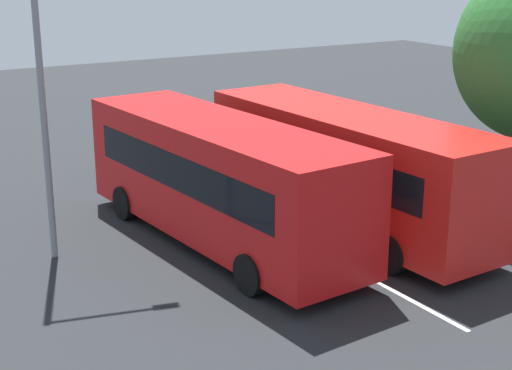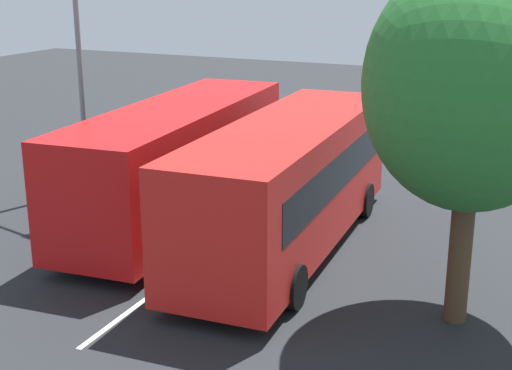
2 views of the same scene
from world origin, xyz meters
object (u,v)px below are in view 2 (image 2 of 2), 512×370
Objects in this scene: bus_center_left at (178,158)px; bus_far_left at (289,180)px; pedestrian at (280,128)px; depot_tree at (475,84)px; street_lamp at (83,26)px.

bus_far_left is at bearing -106.01° from bus_center_left.
pedestrian is at bearing 21.08° from bus_far_left.
bus_center_left is at bearing 42.46° from pedestrian.
depot_tree is (-2.15, -4.41, 2.91)m from bus_far_left.
depot_tree reaches higher than pedestrian.
pedestrian is (7.78, 0.31, -0.76)m from bus_center_left.
street_lamp is at bearing 71.20° from depot_tree.
bus_center_left is 7.83m from pedestrian.
bus_far_left is 1.11× the size of street_lamp.
bus_far_left reaches higher than pedestrian.
bus_center_left is 5.08m from street_lamp.
bus_far_left is 5.71m from depot_tree.
bus_far_left is at bearing 64.32° from pedestrian.
bus_far_left is at bearing -0.84° from street_lamp.
pedestrian is at bearing 37.67° from depot_tree.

